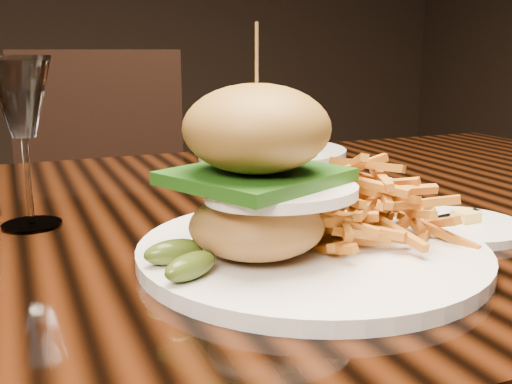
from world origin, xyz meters
name	(u,v)px	position (x,y,z in m)	size (l,w,h in m)	color
dining_table	(237,265)	(0.00, 0.00, 0.67)	(1.60, 0.90, 0.75)	black
burger_plate	(307,201)	(0.00, -0.20, 0.81)	(0.34, 0.34, 0.23)	white
side_saucer	(458,226)	(0.20, -0.18, 0.76)	(0.15, 0.15, 0.02)	white
ramekin	(377,194)	(0.18, -0.06, 0.77)	(0.07, 0.07, 0.03)	white
wine_glass	(21,103)	(-0.25, 0.02, 0.89)	(0.07, 0.07, 0.20)	white
far_dish	(272,149)	(0.20, 0.32, 0.77)	(0.28, 0.28, 0.09)	white
chair_far	(107,207)	(-0.04, 0.89, 0.54)	(0.50, 0.50, 0.95)	black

